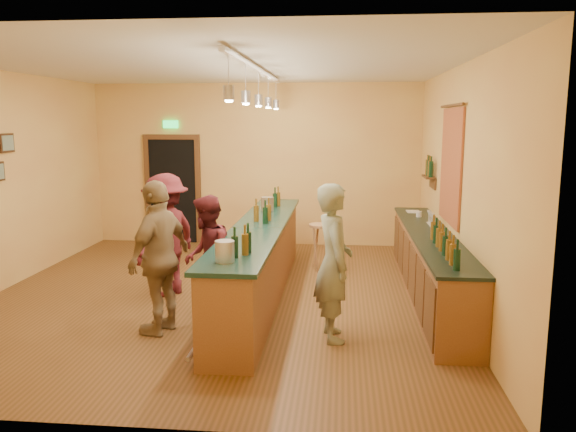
# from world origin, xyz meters

# --- Properties ---
(floor) EXTENTS (7.00, 7.00, 0.00)m
(floor) POSITION_xyz_m (0.00, 0.00, 0.00)
(floor) COLOR brown
(floor) RESTS_ON ground
(ceiling) EXTENTS (6.50, 7.00, 0.02)m
(ceiling) POSITION_xyz_m (0.00, 0.00, 3.20)
(ceiling) COLOR silver
(ceiling) RESTS_ON wall_back
(wall_back) EXTENTS (6.50, 0.02, 3.20)m
(wall_back) POSITION_xyz_m (0.00, 3.50, 1.60)
(wall_back) COLOR #D89751
(wall_back) RESTS_ON floor
(wall_front) EXTENTS (6.50, 0.02, 3.20)m
(wall_front) POSITION_xyz_m (0.00, -3.50, 1.60)
(wall_front) COLOR #D89751
(wall_front) RESTS_ON floor
(wall_right) EXTENTS (0.02, 7.00, 3.20)m
(wall_right) POSITION_xyz_m (3.25, 0.00, 1.60)
(wall_right) COLOR #D89751
(wall_right) RESTS_ON floor
(doorway) EXTENTS (1.15, 0.09, 2.48)m
(doorway) POSITION_xyz_m (-1.70, 3.47, 1.13)
(doorway) COLOR black
(doorway) RESTS_ON wall_back
(tapestry) EXTENTS (0.03, 1.40, 1.60)m
(tapestry) POSITION_xyz_m (3.23, 0.40, 1.85)
(tapestry) COLOR #A82721
(tapestry) RESTS_ON wall_right
(bottle_shelf) EXTENTS (0.17, 0.55, 0.54)m
(bottle_shelf) POSITION_xyz_m (3.17, 1.90, 1.67)
(bottle_shelf) COLOR #4C2516
(bottle_shelf) RESTS_ON wall_right
(back_counter) EXTENTS (0.60, 4.55, 1.27)m
(back_counter) POSITION_xyz_m (2.97, 0.18, 0.49)
(back_counter) COLOR brown
(back_counter) RESTS_ON floor
(tasting_bar) EXTENTS (0.73, 5.10, 1.38)m
(tasting_bar) POSITION_xyz_m (0.59, -0.00, 0.61)
(tasting_bar) COLOR brown
(tasting_bar) RESTS_ON floor
(pendant_track) EXTENTS (0.11, 4.60, 0.50)m
(pendant_track) POSITION_xyz_m (0.59, -0.00, 2.98)
(pendant_track) COLOR silver
(pendant_track) RESTS_ON ceiling
(bartender) EXTENTS (0.55, 0.73, 1.80)m
(bartender) POSITION_xyz_m (1.64, -1.43, 0.90)
(bartender) COLOR gray
(bartender) RESTS_ON floor
(customer_a) EXTENTS (0.69, 0.84, 1.56)m
(customer_a) POSITION_xyz_m (0.04, -0.84, 0.78)
(customer_a) COLOR #59191E
(customer_a) RESTS_ON floor
(customer_b) EXTENTS (0.75, 1.15, 1.81)m
(customer_b) POSITION_xyz_m (-0.38, -1.41, 0.91)
(customer_b) COLOR #997A51
(customer_b) RESTS_ON floor
(customer_c) EXTENTS (1.02, 1.29, 1.75)m
(customer_c) POSITION_xyz_m (-0.75, -0.00, 0.87)
(customer_c) COLOR #59191E
(customer_c) RESTS_ON floor
(bar_stool) EXTENTS (0.38, 0.38, 0.78)m
(bar_stool) POSITION_xyz_m (1.38, 1.56, 0.64)
(bar_stool) COLOR #9A7A45
(bar_stool) RESTS_ON floor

